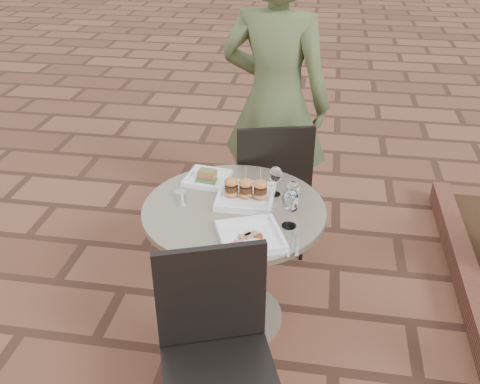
% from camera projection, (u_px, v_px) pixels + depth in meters
% --- Properties ---
extents(ground, '(60.00, 60.00, 0.00)m').
position_uv_depth(ground, '(171.00, 351.00, 2.77)').
color(ground, brown).
rests_on(ground, ground).
extents(cafe_table, '(0.90, 0.90, 0.73)m').
position_uv_depth(cafe_table, '(234.00, 248.00, 2.74)').
color(cafe_table, gray).
rests_on(cafe_table, ground).
extents(chair_far, '(0.54, 0.54, 0.93)m').
position_uv_depth(chair_far, '(272.00, 179.00, 3.23)').
color(chair_far, black).
rests_on(chair_far, ground).
extents(chair_near, '(0.56, 0.56, 0.93)m').
position_uv_depth(chair_near, '(216.00, 342.00, 2.09)').
color(chair_near, black).
rests_on(chair_near, ground).
extents(diner, '(0.76, 0.57, 1.87)m').
position_uv_depth(diner, '(275.00, 103.00, 3.25)').
color(diner, '#4A5830').
rests_on(diner, ground).
extents(plate_salmon, '(0.24, 0.24, 0.06)m').
position_uv_depth(plate_salmon, '(207.00, 178.00, 2.84)').
color(plate_salmon, white).
rests_on(plate_salmon, cafe_table).
extents(plate_sliders, '(0.28, 0.28, 0.18)m').
position_uv_depth(plate_sliders, '(246.00, 193.00, 2.65)').
color(plate_sliders, white).
rests_on(plate_sliders, cafe_table).
extents(plate_tuna, '(0.36, 0.36, 0.03)m').
position_uv_depth(plate_tuna, '(251.00, 236.00, 2.37)').
color(plate_tuna, white).
rests_on(plate_tuna, cafe_table).
extents(wine_glass_right, '(0.08, 0.08, 0.19)m').
position_uv_depth(wine_glass_right, '(290.00, 201.00, 2.40)').
color(wine_glass_right, white).
rests_on(wine_glass_right, cafe_table).
extents(wine_glass_mid, '(0.07, 0.07, 0.16)m').
position_uv_depth(wine_glass_mid, '(276.00, 175.00, 2.66)').
color(wine_glass_mid, white).
rests_on(wine_glass_mid, cafe_table).
extents(wine_glass_far, '(0.07, 0.07, 0.16)m').
position_uv_depth(wine_glass_far, '(293.00, 189.00, 2.54)').
color(wine_glass_far, white).
rests_on(wine_glass_far, cafe_table).
extents(steel_ramekin, '(0.07, 0.07, 0.04)m').
position_uv_depth(steel_ramekin, '(180.00, 195.00, 2.67)').
color(steel_ramekin, silver).
rests_on(steel_ramekin, cafe_table).
extents(cutlery_set, '(0.10, 0.20, 0.00)m').
position_uv_depth(cutlery_set, '(292.00, 244.00, 2.34)').
color(cutlery_set, silver).
rests_on(cutlery_set, cafe_table).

